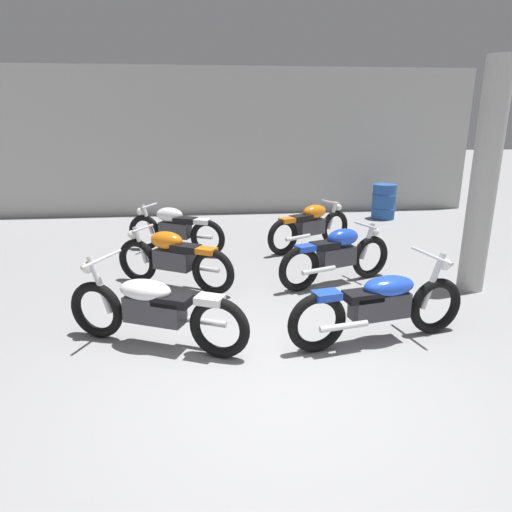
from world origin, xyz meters
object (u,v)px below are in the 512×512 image
support_pillar (484,180)px  motorcycle_right_row_0 (381,304)px  oil_drum (384,202)px  motorcycle_right_row_2 (310,226)px  motorcycle_left_row_0 (154,308)px  motorcycle_left_row_2 (175,229)px  motorcycle_right_row_1 (337,255)px  motorcycle_left_row_1 (173,258)px

support_pillar → motorcycle_right_row_0: (-1.94, -1.47, -1.15)m
motorcycle_right_row_0 → oil_drum: bearing=68.7°
motorcycle_right_row_0 → motorcycle_right_row_2: (0.07, 3.81, 0.01)m
motorcycle_left_row_0 → support_pillar: bearing=16.6°
motorcycle_left_row_2 → support_pillar: bearing=-28.3°
motorcycle_left_row_0 → oil_drum: bearing=51.3°
motorcycle_right_row_1 → motorcycle_right_row_2: 1.93m
support_pillar → oil_drum: 5.02m
motorcycle_left_row_2 → motorcycle_right_row_0: motorcycle_right_row_0 is taller
support_pillar → motorcycle_left_row_1: support_pillar is taller
motorcycle_left_row_1 → oil_drum: (4.85, 4.34, -0.03)m
motorcycle_left_row_1 → motorcycle_right_row_0: motorcycle_right_row_0 is taller
motorcycle_left_row_0 → motorcycle_left_row_1: bearing=87.0°
motorcycle_left_row_2 → motorcycle_right_row_1: bearing=-38.0°
motorcycle_left_row_2 → motorcycle_right_row_1: 3.18m
motorcycle_right_row_0 → motorcycle_right_row_1: 1.88m
oil_drum → motorcycle_left_row_0: bearing=-128.7°
motorcycle_right_row_0 → motorcycle_left_row_1: bearing=140.3°
motorcycle_right_row_2 → motorcycle_left_row_0: bearing=-124.9°
motorcycle_left_row_0 → motorcycle_right_row_2: size_ratio=1.14×
support_pillar → motorcycle_left_row_1: size_ratio=1.82×
motorcycle_right_row_2 → motorcycle_left_row_1: bearing=-143.3°
motorcycle_left_row_0 → motorcycle_right_row_1: (2.52, 1.73, 0.01)m
motorcycle_left_row_1 → oil_drum: 6.51m
support_pillar → motorcycle_right_row_1: bearing=167.7°
motorcycle_left_row_0 → motorcycle_right_row_0: size_ratio=0.94×
support_pillar → motorcycle_right_row_0: 2.69m
oil_drum → motorcycle_left_row_2: bearing=-153.3°
motorcycle_right_row_1 → motorcycle_right_row_2: (0.03, 1.93, 0.00)m
motorcycle_right_row_1 → motorcycle_right_row_0: bearing=-91.2°
support_pillar → motorcycle_right_row_0: size_ratio=1.49×
motorcycle_left_row_1 → oil_drum: bearing=41.8°
support_pillar → oil_drum: bearing=83.8°
support_pillar → motorcycle_left_row_2: size_ratio=1.75×
motorcycle_right_row_0 → motorcycle_right_row_2: motorcycle_right_row_0 is taller
motorcycle_left_row_1 → motorcycle_left_row_2: size_ratio=0.96×
motorcycle_right_row_0 → motorcycle_right_row_2: size_ratio=1.21×
support_pillar → motorcycle_left_row_0: bearing=-163.4°
motorcycle_right_row_2 → oil_drum: bearing=46.3°
support_pillar → motorcycle_right_row_1: (-1.90, 0.41, -1.14)m
support_pillar → motorcycle_left_row_2: (-4.40, 2.37, -1.14)m
support_pillar → motorcycle_left_row_2: support_pillar is taller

